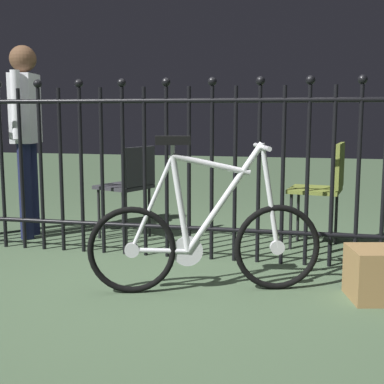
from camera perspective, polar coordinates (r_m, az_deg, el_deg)
ground_plane at (r=3.41m, az=-3.12°, el=-9.51°), size 20.00×20.00×0.00m
iron_fence at (r=3.83m, az=-1.91°, el=3.01°), size 4.33×0.07×1.37m
bicycle at (r=3.13m, az=1.40°, el=-4.83°), size 1.33×0.51×0.92m
chair_charcoal at (r=4.47m, az=-6.67°, el=1.11°), size 0.49×0.49×0.78m
chair_olive at (r=4.26m, az=14.12°, el=0.91°), size 0.44×0.44×0.83m
person_visitor at (r=4.68m, az=-17.45°, el=6.91°), size 0.23×0.47×1.61m
display_crate at (r=3.22m, az=19.27°, el=-8.33°), size 0.36×0.36×0.30m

